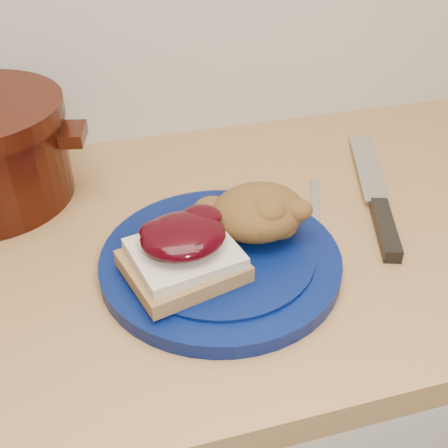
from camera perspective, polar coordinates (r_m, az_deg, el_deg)
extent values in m
cube|color=beige|center=(1.09, -2.86, -21.35)|extent=(4.00, 0.60, 0.86)
cylinder|color=#051146|center=(0.69, -0.35, -3.80)|extent=(0.33, 0.33, 0.02)
cube|color=olive|center=(0.64, -4.20, -4.27)|extent=(0.15, 0.14, 0.02)
cube|color=beige|center=(0.64, -4.05, -2.95)|extent=(0.13, 0.12, 0.01)
ellipsoid|color=black|center=(0.63, -4.18, -1.19)|extent=(0.11, 0.10, 0.03)
ellipsoid|color=brown|center=(0.69, 3.48, 1.24)|extent=(0.13, 0.12, 0.06)
cube|color=black|center=(0.77, 16.07, -0.47)|extent=(0.06, 0.12, 0.02)
cube|color=silver|center=(0.90, 14.42, 5.72)|extent=(0.10, 0.20, 0.00)
cube|color=silver|center=(0.80, 9.25, 1.60)|extent=(0.07, 0.15, 0.00)
cube|color=black|center=(0.81, -15.09, 8.81)|extent=(0.04, 0.06, 0.02)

